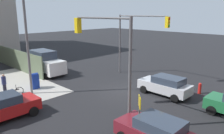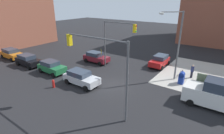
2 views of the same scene
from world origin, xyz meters
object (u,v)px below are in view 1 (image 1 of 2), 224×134
van_white_delivery (45,63)px  fire_hydrant (200,88)px  hatchback_red (5,107)px  pedestrian_crossing (4,83)px  traffic_signal_se_corner (137,33)px  coupe_silver (165,85)px  traffic_signal_nw_corner (106,48)px  hatchback_maroon (156,132)px  mailbox_blue (35,80)px  bicycle_leaning_on_fence (13,93)px  street_lamp_corner (31,38)px

van_white_delivery → fire_hydrant: bearing=-158.3°
hatchback_red → pedestrian_crossing: size_ratio=2.33×
traffic_signal_se_corner → coupe_silver: (-5.17, 2.64, -3.83)m
traffic_signal_nw_corner → traffic_signal_se_corner: same height
fire_hydrant → hatchback_maroon: bearing=100.0°
mailbox_blue → bicycle_leaning_on_fence: size_ratio=0.82×
hatchback_maroon → hatchback_red: (8.62, 4.15, -0.00)m
traffic_signal_se_corner → bicycle_leaning_on_fence: (3.51, 11.70, -4.33)m
traffic_signal_se_corner → mailbox_blue: 11.06m
fire_hydrant → pedestrian_crossing: bearing=44.5°
coupe_silver → hatchback_red: bearing=65.1°
fire_hydrant → pedestrian_crossing: (11.80, 11.60, 0.41)m
street_lamp_corner → pedestrian_crossing: street_lamp_corner is taller
traffic_signal_se_corner → coupe_silver: bearing=153.0°
van_white_delivery → pedestrian_crossing: (-3.29, 5.60, -0.39)m
hatchback_red → van_white_delivery: bearing=-42.0°
street_lamp_corner → mailbox_blue: 4.18m
bicycle_leaning_on_fence → mailbox_blue: bearing=-74.7°
street_lamp_corner → van_white_delivery: size_ratio=1.48×
traffic_signal_se_corner → van_white_delivery: (8.00, 6.30, -3.39)m
mailbox_blue → bicycle_leaning_on_fence: 2.32m
traffic_signal_nw_corner → hatchback_red: traffic_signal_nw_corner is taller
hatchback_maroon → van_white_delivery: van_white_delivery is taller
mailbox_blue → van_white_delivery: 5.07m
traffic_signal_nw_corner → hatchback_maroon: (-3.98, 0.43, -3.76)m
street_lamp_corner → bicycle_leaning_on_fence: size_ratio=4.57×
street_lamp_corner → hatchback_maroon: bearing=-176.9°
traffic_signal_nw_corner → coupe_silver: size_ratio=1.51×
mailbox_blue → van_white_delivery: (3.89, -3.20, 0.52)m
hatchback_maroon → pedestrian_crossing: 13.63m
traffic_signal_nw_corner → coupe_silver: bearing=-94.0°
traffic_signal_se_corner → street_lamp_corner: bearing=74.3°
hatchback_red → bicycle_leaning_on_fence: size_ratio=2.29×
traffic_signal_nw_corner → van_white_delivery: traffic_signal_nw_corner is taller
pedestrian_crossing → bicycle_leaning_on_fence: pedestrian_crossing is taller
hatchback_red → fire_hydrant: bearing=-117.8°
street_lamp_corner → bicycle_leaning_on_fence: bearing=67.4°
coupe_silver → pedestrian_crossing: pedestrian_crossing is taller
traffic_signal_se_corner → hatchback_maroon: size_ratio=1.62×
coupe_silver → street_lamp_corner: bearing=42.9°
fire_hydrant → van_white_delivery: bearing=21.7°
bicycle_leaning_on_fence → hatchback_red: bearing=152.2°
coupe_silver → van_white_delivery: size_ratio=0.80×
traffic_signal_nw_corner → pedestrian_crossing: bearing=17.1°
coupe_silver → hatchback_red: (5.09, 10.95, -0.00)m
mailbox_blue → hatchback_red: hatchback_red is taller
hatchback_maroon → pedestrian_crossing: pedestrian_crossing is taller
traffic_signal_se_corner → bicycle_leaning_on_fence: size_ratio=3.71×
mailbox_blue → pedestrian_crossing: 2.48m
traffic_signal_se_corner → hatchback_maroon: 13.39m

